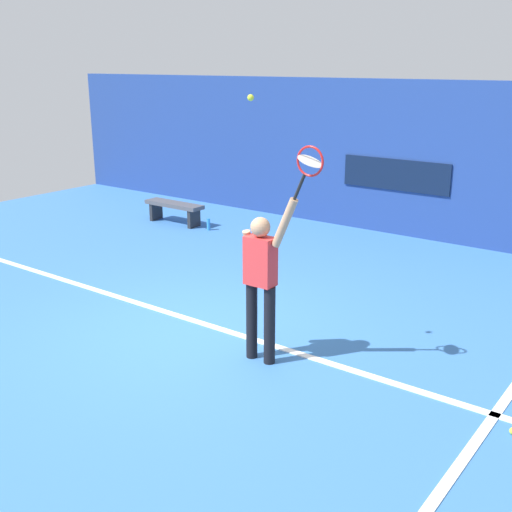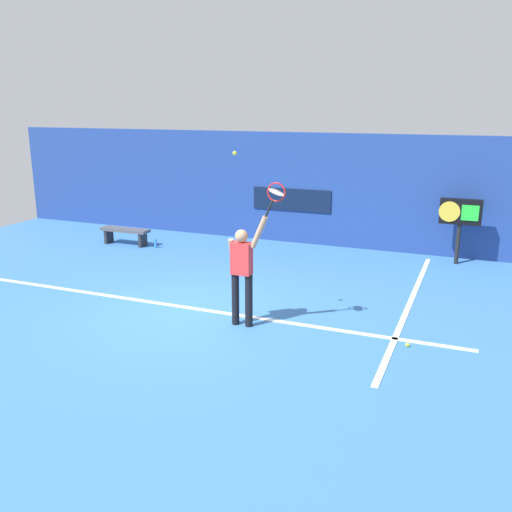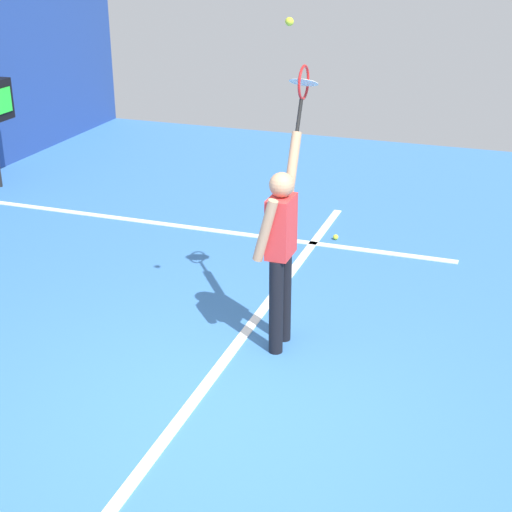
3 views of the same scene
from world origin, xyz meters
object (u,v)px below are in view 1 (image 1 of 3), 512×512
(tennis_ball, at_px, (251,98))
(tennis_player, at_px, (261,277))
(court_bench, at_px, (174,208))
(water_bottle, at_px, (208,224))
(tennis_racket, at_px, (309,164))

(tennis_ball, bearing_deg, tennis_player, 41.10)
(court_bench, bearing_deg, tennis_ball, -38.83)
(tennis_ball, relative_size, water_bottle, 0.28)
(tennis_ball, height_order, court_bench, tennis_ball)
(tennis_player, distance_m, court_bench, 6.69)
(court_bench, relative_size, water_bottle, 5.83)
(tennis_player, bearing_deg, court_bench, 142.11)
(water_bottle, bearing_deg, court_bench, 180.00)
(tennis_ball, relative_size, court_bench, 0.05)
(tennis_ball, distance_m, water_bottle, 6.57)
(tennis_racket, bearing_deg, tennis_ball, -174.13)
(tennis_player, distance_m, water_bottle, 6.01)
(tennis_player, height_order, tennis_ball, tennis_ball)
(tennis_racket, height_order, water_bottle, tennis_racket)
(tennis_racket, relative_size, water_bottle, 2.59)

